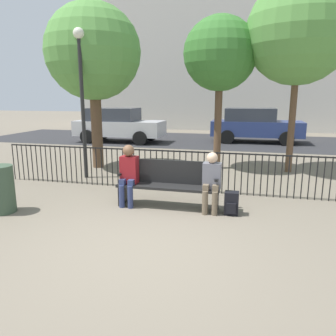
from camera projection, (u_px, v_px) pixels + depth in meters
ground_plane at (139, 245)px, 4.85m from camera, size 80.00×80.00×0.00m
park_bench at (169, 182)px, 6.49m from camera, size 2.03×0.45×0.92m
seated_person_0 at (129, 171)px, 6.51m from camera, size 0.34×0.39×1.23m
seated_person_1 at (212, 179)px, 6.13m from camera, size 0.34×0.39×1.15m
backpack at (231, 203)px, 6.08m from camera, size 0.26×0.24×0.44m
fence_railing at (180, 167)px, 7.55m from camera, size 9.01×0.03×0.95m
tree_0 at (220, 55)px, 9.37m from camera, size 2.12×2.12×4.41m
tree_1 at (93, 53)px, 9.52m from camera, size 2.78×2.78×4.82m
tree_2 at (299, 32)px, 8.78m from camera, size 2.83×2.83×5.28m
lamp_post at (81, 82)px, 8.38m from camera, size 0.28×0.28×3.84m
street_surface at (218, 141)px, 16.23m from camera, size 24.00×6.00×0.01m
parked_car_0 at (255, 125)px, 15.56m from camera, size 4.20×1.94×1.62m
parked_car_1 at (118, 124)px, 15.71m from camera, size 4.20×1.94×1.62m
trash_bin at (1, 189)px, 6.16m from camera, size 0.50×0.50×0.90m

